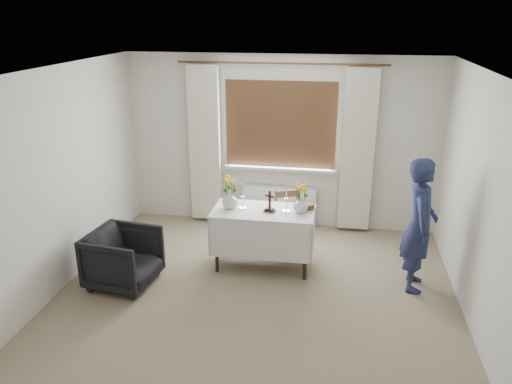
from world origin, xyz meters
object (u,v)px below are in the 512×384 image
person (419,225)px  flower_vase_left (230,200)px  flower_vase_right (301,205)px  wooden_cross (270,201)px  altar_table (263,239)px  wooden_chair (290,223)px  armchair (123,258)px

person → flower_vase_left: 2.23m
flower_vase_left → flower_vase_right: flower_vase_left is taller
wooden_cross → person: bearing=14.5°
altar_table → flower_vase_right: (0.45, 0.02, 0.48)m
person → flower_vase_left: bearing=88.8°
altar_table → flower_vase_right: flower_vase_right is taller
wooden_cross → flower_vase_left: size_ratio=1.27×
altar_table → flower_vase_left: 0.64m
person → wooden_cross: size_ratio=5.87×
person → wooden_chair: bearing=70.1°
armchair → person: bearing=-73.8°
wooden_cross → flower_vase_right: bearing=26.3°
flower_vase_right → person: bearing=-8.4°
wooden_cross → armchair: bearing=-137.4°
altar_table → person: person is taller
flower_vase_right → wooden_chair: bearing=109.3°
flower_vase_left → flower_vase_right: (0.87, 0.00, -0.01)m
armchair → wooden_cross: 1.84m
wooden_cross → altar_table: bearing=-177.4°
flower_vase_right → altar_table: bearing=-177.7°
armchair → wooden_cross: (1.62, 0.68, 0.56)m
armchair → person: size_ratio=0.47×
person → flower_vase_left: (-2.22, 0.20, 0.09)m
armchair → flower_vase_right: bearing=-62.7°
wooden_cross → flower_vase_right: (0.37, 0.04, -0.04)m
altar_table → armchair: 1.70m
armchair → flower_vase_right: (1.99, 0.72, 0.52)m
person → wooden_cross: (-1.73, 0.16, 0.11)m
altar_table → wooden_chair: 0.56m
wooden_chair → wooden_cross: bearing=-132.7°
person → altar_table: bearing=88.1°
wooden_cross → flower_vase_left: bearing=-164.5°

